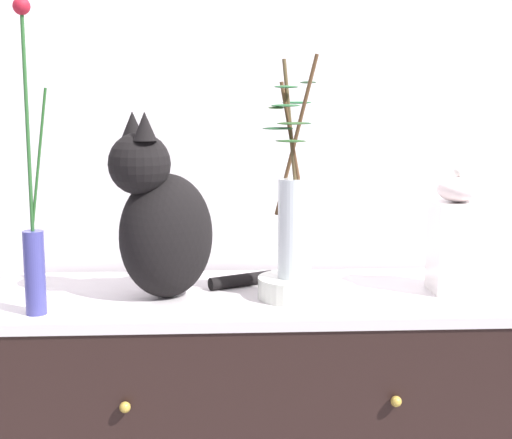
# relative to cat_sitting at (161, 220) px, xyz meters

# --- Properties ---
(wall_back) EXTENTS (4.40, 0.08, 2.60)m
(wall_back) POSITION_rel_cat_sitting_xyz_m (0.22, 0.34, 0.28)
(wall_back) COLOR white
(wall_back) RESTS_ON ground_plane
(cat_sitting) EXTENTS (0.40, 0.27, 0.44)m
(cat_sitting) POSITION_rel_cat_sitting_xyz_m (0.00, 0.00, 0.00)
(cat_sitting) COLOR black
(cat_sitting) RESTS_ON sideboard
(vase_slim_green) EXTENTS (0.07, 0.05, 0.67)m
(vase_slim_green) POSITION_rel_cat_sitting_xyz_m (-0.27, -0.12, -0.01)
(vase_slim_green) COLOR #3D3D87
(vase_slim_green) RESTS_ON sideboard
(bowl_porcelain) EXTENTS (0.17, 0.17, 0.05)m
(bowl_porcelain) POSITION_rel_cat_sitting_xyz_m (0.31, -0.02, -0.16)
(bowl_porcelain) COLOR silver
(bowl_porcelain) RESTS_ON sideboard
(vase_glass_clear) EXTENTS (0.14, 0.21, 0.52)m
(vase_glass_clear) POSITION_rel_cat_sitting_xyz_m (0.31, -0.02, 0.01)
(vase_glass_clear) COLOR silver
(vase_glass_clear) RESTS_ON bowl_porcelain
(jar_lidded_porcelain) EXTENTS (0.11, 0.11, 0.31)m
(jar_lidded_porcelain) POSITION_rel_cat_sitting_xyz_m (0.71, 0.02, -0.05)
(jar_lidded_porcelain) COLOR silver
(jar_lidded_porcelain) RESTS_ON sideboard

